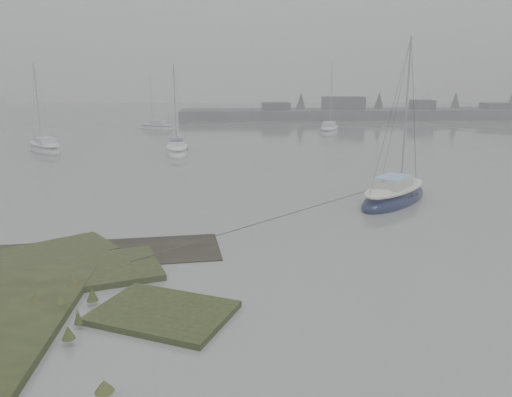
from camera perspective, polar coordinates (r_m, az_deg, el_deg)
The scene contains 7 objects.
ground at distance 43.34m, azimuth -6.66°, elevation 5.45°, with size 160.00×160.00×0.00m, color slate.
far_shoreline at distance 78.88m, azimuth 14.64°, elevation 9.46°, with size 60.00×8.00×4.15m.
sailboat_main at distance 26.31m, azimuth 15.50°, elevation 0.22°, with size 5.65×5.99×8.76m.
sailboat_white at distance 41.54m, azimuth -9.03°, elevation 5.35°, with size 2.39×5.65×7.74m.
sailboat_far_a at distance 46.01m, azimuth -22.97°, elevation 5.25°, with size 4.85×5.59×7.92m.
sailboat_far_b at distance 56.42m, azimuth 8.36°, elevation 7.59°, with size 3.74×6.25×8.39m.
sailboat_far_c at distance 61.38m, azimuth -11.25°, elevation 7.93°, with size 5.19×3.68×7.03m.
Camera 1 is at (2.17, -12.83, 6.22)m, focal length 35.00 mm.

